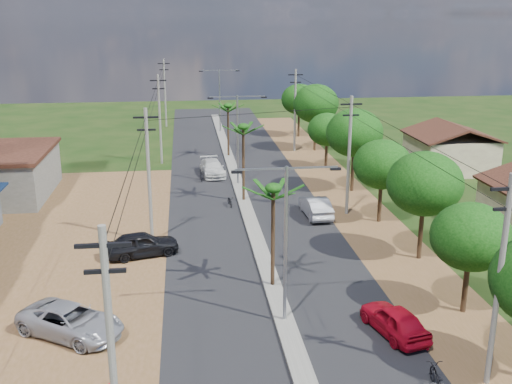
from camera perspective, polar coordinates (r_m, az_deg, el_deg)
ground at (r=30.41m, az=2.71°, el=-12.30°), size 160.00×160.00×0.00m
road at (r=44.00m, az=-0.52°, el=-2.87°), size 12.00×110.00×0.04m
median at (r=46.80m, az=-0.94°, el=-1.57°), size 1.00×90.00×0.18m
dirt_lot_west at (r=38.66m, az=-22.12°, el=-7.00°), size 18.00×46.00×0.04m
dirt_shoulder_east at (r=45.68m, az=10.14°, el=-2.40°), size 5.00×90.00×0.03m
house_east_far at (r=61.21m, az=18.01°, el=4.20°), size 7.60×7.50×4.60m
tree_east_b at (r=31.51m, az=19.78°, el=-4.04°), size 4.00×4.00×5.83m
tree_east_c at (r=37.48m, az=15.78°, el=0.77°), size 4.60×4.60×6.83m
tree_east_d at (r=43.83m, az=11.93°, el=2.58°), size 4.20×4.20×6.13m
tree_east_e at (r=51.18m, az=9.36°, el=5.58°), size 4.80×4.80×7.14m
tree_east_f at (r=58.89m, az=6.79°, el=5.93°), size 3.80×3.80×5.52m
tree_east_g at (r=66.49m, az=5.72°, el=8.36°), size 5.00×5.00×7.38m
tree_east_h at (r=74.27m, az=4.14°, el=8.79°), size 4.40×4.40×6.52m
palm_median_near at (r=31.91m, az=1.66°, el=-0.07°), size 2.00×2.00×6.15m
palm_median_mid at (r=47.27m, az=-1.22°, el=5.89°), size 2.00×2.00×6.55m
palm_median_far at (r=63.10m, az=-2.69°, el=8.00°), size 2.00×2.00×5.85m
streetlight_near at (r=28.41m, az=2.84°, el=-3.82°), size 5.10×0.18×8.00m
streetlight_mid at (r=52.37m, az=-1.77°, el=5.70°), size 5.10×0.18×8.00m
streetlight_far at (r=77.00m, az=-3.48°, el=9.19°), size 5.10×0.18×8.00m
utility_pole_w_a at (r=19.18m, az=-13.56°, el=-15.12°), size 1.60×0.24×9.00m
utility_pole_w_b at (r=39.56m, az=-10.18°, el=1.80°), size 1.60×0.24×9.00m
utility_pole_w_c at (r=61.08m, az=-9.15°, el=7.04°), size 1.60×0.24×9.00m
utility_pole_w_d at (r=81.86m, az=-8.67°, el=9.46°), size 1.60×0.24×9.00m
utility_pole_e_a at (r=25.57m, az=22.19°, el=-7.57°), size 1.60×0.24×9.00m
utility_pole_e_b at (r=45.03m, az=8.86°, el=3.67°), size 1.60×0.24×9.00m
utility_pole_e_c at (r=66.10m, az=3.74°, el=7.94°), size 1.60×0.24×9.00m
car_red_near at (r=29.77m, az=13.05°, el=-11.87°), size 2.66×4.48×1.43m
car_silver_mid at (r=45.20m, az=5.69°, el=-1.42°), size 1.83×4.72×1.53m
car_white_far at (r=56.60m, az=-4.17°, el=2.27°), size 2.49×5.08×1.42m
car_parked_silver at (r=30.21m, az=-17.22°, el=-11.73°), size 5.75×4.88×1.46m
car_parked_dark at (r=38.41m, az=-10.81°, el=-4.94°), size 4.89×2.95×1.56m
moto_rider_east at (r=26.38m, az=16.85°, el=-16.74°), size 0.88×1.97×1.00m
moto_rider_west_a at (r=47.49m, az=-2.50°, el=-0.89°), size 0.71×1.64×0.84m
moto_rider_west_b at (r=54.85m, az=-5.26°, el=1.55°), size 0.51×1.67×1.00m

